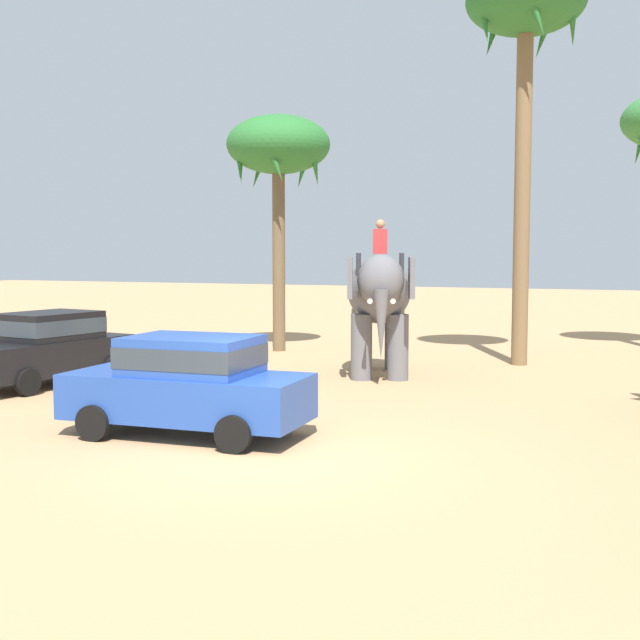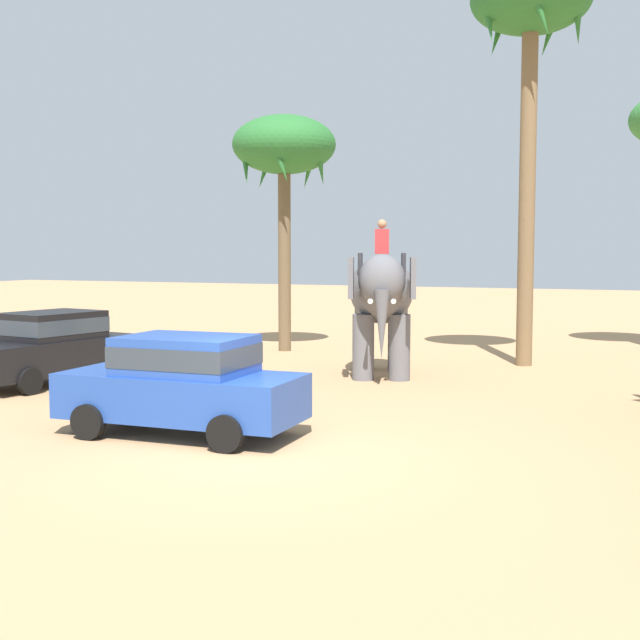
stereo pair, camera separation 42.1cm
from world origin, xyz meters
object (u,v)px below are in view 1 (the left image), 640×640
object	(u,v)px
elephant_with_mahout	(379,297)
palm_tree_left_of_road	(526,17)
car_parked_far_side	(48,345)
palm_tree_near_hut	(278,151)
car_sedan_foreground	(189,382)

from	to	relation	value
elephant_with_mahout	palm_tree_left_of_road	bearing A→B (deg)	49.10
car_parked_far_side	elephant_with_mahout	bearing A→B (deg)	32.52
palm_tree_near_hut	car_parked_far_side	bearing A→B (deg)	-104.96
elephant_with_mahout	palm_tree_near_hut	distance (m)	7.29
car_parked_far_side	palm_tree_left_of_road	xyz separation A→B (m)	(9.66, 7.68, 8.40)
car_parked_far_side	palm_tree_near_hut	xyz separation A→B (m)	(2.16, 8.10, 5.29)
palm_tree_left_of_road	elephant_with_mahout	bearing A→B (deg)	-130.90
elephant_with_mahout	palm_tree_left_of_road	world-z (taller)	palm_tree_left_of_road
car_sedan_foreground	elephant_with_mahout	bearing A→B (deg)	84.01
elephant_with_mahout	palm_tree_left_of_road	distance (m)	8.60
car_sedan_foreground	palm_tree_near_hut	distance (m)	13.25
car_sedan_foreground	car_parked_far_side	world-z (taller)	same
palm_tree_near_hut	elephant_with_mahout	bearing A→B (deg)	-39.97
elephant_with_mahout	palm_tree_left_of_road	size ratio (longest dim) A/B	0.38
car_sedan_foreground	car_parked_far_side	xyz separation A→B (m)	(-5.91, 3.45, 0.00)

